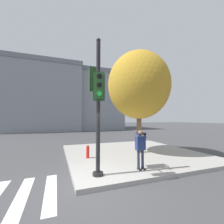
{
  "coord_description": "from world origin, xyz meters",
  "views": [
    {
      "loc": [
        -1.08,
        -5.11,
        2.27
      ],
      "look_at": [
        1.09,
        0.69,
        2.56
      ],
      "focal_mm": 24.0,
      "sensor_mm": 36.0,
      "label": 1
    }
  ],
  "objects_px": {
    "fire_hydrant": "(88,152)",
    "street_tree": "(139,85)",
    "person_photographer": "(141,146)",
    "traffic_signal_pole": "(97,97)"
  },
  "relations": [
    {
      "from": "traffic_signal_pole",
      "to": "street_tree",
      "type": "xyz_separation_m",
      "value": [
        3.49,
        2.8,
        1.32
      ]
    },
    {
      "from": "fire_hydrant",
      "to": "traffic_signal_pole",
      "type": "bearing_deg",
      "value": -94.02
    },
    {
      "from": "traffic_signal_pole",
      "to": "street_tree",
      "type": "relative_size",
      "value": 0.81
    },
    {
      "from": "traffic_signal_pole",
      "to": "person_photographer",
      "type": "relative_size",
      "value": 3.24
    },
    {
      "from": "fire_hydrant",
      "to": "street_tree",
      "type": "bearing_deg",
      "value": 3.42
    },
    {
      "from": "person_photographer",
      "to": "street_tree",
      "type": "xyz_separation_m",
      "value": [
        1.57,
        2.76,
        3.3
      ]
    },
    {
      "from": "person_photographer",
      "to": "street_tree",
      "type": "relative_size",
      "value": 0.25
    },
    {
      "from": "street_tree",
      "to": "person_photographer",
      "type": "bearing_deg",
      "value": -119.69
    },
    {
      "from": "traffic_signal_pole",
      "to": "person_photographer",
      "type": "distance_m",
      "value": 2.76
    },
    {
      "from": "street_tree",
      "to": "fire_hydrant",
      "type": "bearing_deg",
      "value": -176.58
    }
  ]
}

